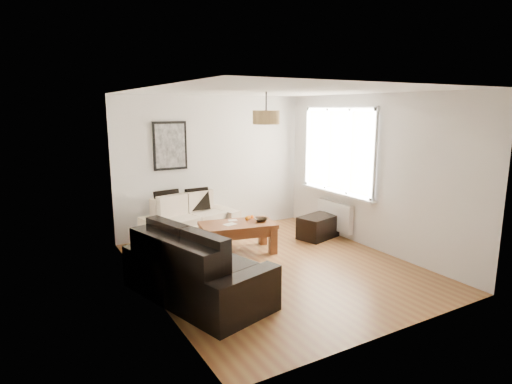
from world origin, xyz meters
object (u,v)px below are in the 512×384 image
sofa_leather (197,265)px  ottoman (318,227)px  loveseat_cream (191,220)px  coffee_table (238,238)px

sofa_leather → ottoman: (2.88, 1.21, -0.22)m
loveseat_cream → ottoman: (2.11, -0.96, -0.19)m
coffee_table → ottoman: (1.65, -0.04, -0.04)m
sofa_leather → coffee_table: (1.23, 1.26, -0.18)m
sofa_leather → ottoman: size_ratio=2.74×
loveseat_cream → ottoman: 2.32m
ottoman → coffee_table: bearing=178.5°
sofa_leather → coffee_table: bearing=-60.1°
sofa_leather → ottoman: sofa_leather is taller
sofa_leather → coffee_table: 1.77m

